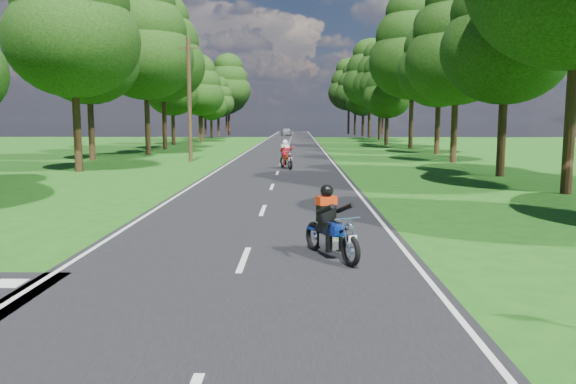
{
  "coord_description": "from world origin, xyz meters",
  "views": [
    {
      "loc": [
        1.06,
        -8.74,
        2.75
      ],
      "look_at": [
        0.83,
        4.0,
        1.1
      ],
      "focal_mm": 35.0,
      "sensor_mm": 36.0,
      "label": 1
    }
  ],
  "objects": [
    {
      "name": "rider_near_blue",
      "position": [
        1.72,
        2.16,
        0.75
      ],
      "size": [
        1.3,
        1.82,
        1.46
      ],
      "primitive_type": null,
      "rotation": [
        0.0,
        0.0,
        0.46
      ],
      "color": "navy",
      "rests_on": "main_road"
    },
    {
      "name": "treeline",
      "position": [
        1.43,
        60.06,
        8.25
      ],
      "size": [
        40.0,
        115.35,
        14.78
      ],
      "color": "black",
      "rests_on": "ground"
    },
    {
      "name": "rider_far_red",
      "position": [
        0.4,
        22.54,
        0.83
      ],
      "size": [
        1.17,
        2.04,
        1.61
      ],
      "primitive_type": null,
      "rotation": [
        0.0,
        0.0,
        0.29
      ],
      "color": "#9E1B0C",
      "rests_on": "main_road"
    },
    {
      "name": "distant_car",
      "position": [
        -0.91,
        85.22,
        0.7
      ],
      "size": [
        1.97,
        4.14,
        1.37
      ],
      "primitive_type": "imported",
      "rotation": [
        0.0,
        0.0,
        0.09
      ],
      "color": "#ADB0B4",
      "rests_on": "main_road"
    },
    {
      "name": "main_road",
      "position": [
        0.0,
        50.0,
        0.01
      ],
      "size": [
        7.0,
        140.0,
        0.02
      ],
      "primitive_type": "cube",
      "color": "black",
      "rests_on": "ground"
    },
    {
      "name": "road_markings",
      "position": [
        -0.14,
        48.13,
        0.02
      ],
      "size": [
        7.4,
        140.0,
        0.01
      ],
      "color": "silver",
      "rests_on": "main_road"
    },
    {
      "name": "telegraph_pole",
      "position": [
        -6.0,
        28.0,
        4.07
      ],
      "size": [
        1.2,
        0.26,
        8.0
      ],
      "color": "#382616",
      "rests_on": "ground"
    },
    {
      "name": "ground",
      "position": [
        0.0,
        0.0,
        0.0
      ],
      "size": [
        160.0,
        160.0,
        0.0
      ],
      "primitive_type": "plane",
      "color": "#195112",
      "rests_on": "ground"
    }
  ]
}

